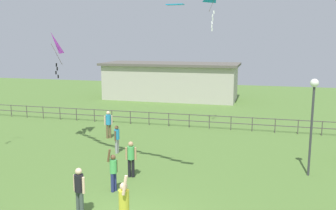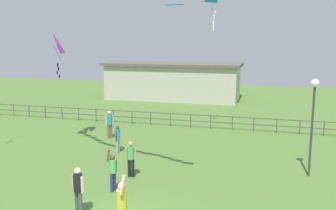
# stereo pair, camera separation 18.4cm
# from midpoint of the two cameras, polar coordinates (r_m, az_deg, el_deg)

# --- Properties ---
(lamppost) EXTENTS (0.36, 0.36, 4.35)m
(lamppost) POSITION_cam_midpoint_polar(r_m,az_deg,el_deg) (16.95, 22.08, -0.16)
(lamppost) COLOR #38383D
(lamppost) RESTS_ON ground_plane
(person_0) EXTENTS (0.42, 0.49, 2.04)m
(person_0) POSITION_cam_midpoint_polar(r_m,az_deg,el_deg) (11.58, -6.76, -15.22)
(person_0) COLOR #99999E
(person_0) RESTS_ON ground_plane
(person_2) EXTENTS (0.44, 0.34, 1.71)m
(person_2) POSITION_cam_midpoint_polar(r_m,az_deg,el_deg) (22.74, -8.89, -2.72)
(person_2) COLOR brown
(person_2) RESTS_ON ground_plane
(person_3) EXTENTS (0.34, 0.46, 1.80)m
(person_3) POSITION_cam_midpoint_polar(r_m,az_deg,el_deg) (14.84, -8.28, -9.97)
(person_3) COLOR navy
(person_3) RESTS_ON ground_plane
(person_4) EXTENTS (0.28, 0.46, 1.51)m
(person_4) POSITION_cam_midpoint_polar(r_m,az_deg,el_deg) (19.70, -7.64, -5.02)
(person_4) COLOR #99999E
(person_4) RESTS_ON ground_plane
(person_5) EXTENTS (0.49, 0.31, 1.70)m
(person_5) POSITION_cam_midpoint_polar(r_m,az_deg,el_deg) (13.15, -13.49, -12.48)
(person_5) COLOR #3F4C47
(person_5) RESTS_ON ground_plane
(person_6) EXTENTS (0.48, 0.30, 1.62)m
(person_6) POSITION_cam_midpoint_polar(r_m,az_deg,el_deg) (16.22, -5.51, -8.04)
(person_6) COLOR black
(person_6) RESTS_ON ground_plane
(kite_3) EXTENTS (1.01, 1.32, 2.55)m
(kite_3) POSITION_cam_midpoint_polar(r_m,az_deg,el_deg) (21.72, -17.35, 9.00)
(kite_3) COLOR #B22DB2
(waterfront_railing) EXTENTS (36.01, 0.06, 0.95)m
(waterfront_railing) POSITION_cam_midpoint_polar(r_m,az_deg,el_deg) (25.21, 4.83, -2.22)
(waterfront_railing) COLOR #4C4742
(waterfront_railing) RESTS_ON ground_plane
(pavilion_building) EXTENTS (13.86, 5.50, 3.72)m
(pavilion_building) POSITION_cam_midpoint_polar(r_m,az_deg,el_deg) (37.64, 0.94, 3.81)
(pavilion_building) COLOR #B7B2A3
(pavilion_building) RESTS_ON ground_plane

